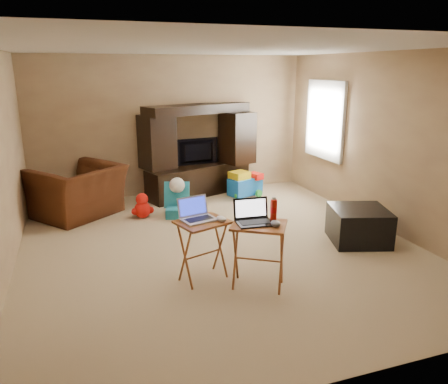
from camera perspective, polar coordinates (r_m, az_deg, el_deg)
name	(u,v)px	position (r m, az deg, el deg)	size (l,w,h in m)	color
floor	(219,246)	(5.82, -0.65, -7.07)	(5.50, 5.50, 0.00)	#CEB78E
ceiling	(218,48)	(5.36, -0.73, 18.32)	(5.50, 5.50, 0.00)	silver
wall_back	(171,126)	(8.08, -6.92, 8.53)	(5.00, 5.00, 0.00)	tan
wall_front	(347,226)	(3.06, 15.82, -4.31)	(5.00, 5.00, 0.00)	tan
wall_right	(385,142)	(6.67, 20.28, 6.10)	(5.50, 5.50, 0.00)	tan
window_pane	(326,120)	(7.89, 13.17, 9.15)	(1.20, 1.20, 0.00)	white
window_frame	(325,120)	(7.88, 13.04, 9.15)	(0.06, 1.14, 1.34)	white
entertainment_center	(199,150)	(7.98, -3.34, 5.44)	(2.02, 0.50, 1.65)	black
television	(198,152)	(8.00, -3.37, 5.23)	(0.84, 0.11, 0.48)	black
recliner	(79,191)	(7.24, -18.45, 0.07)	(1.23, 1.08, 0.80)	#47220F
child_rocker	(179,200)	(6.92, -5.88, -1.04)	(0.40, 0.46, 0.53)	teal
plush_toy	(142,205)	(6.94, -10.63, -1.74)	(0.36, 0.30, 0.40)	red
push_toy	(245,183)	(8.02, 2.77, 1.16)	(0.63, 0.45, 0.47)	blue
ottoman	(359,225)	(6.17, 17.19, -4.16)	(0.72, 0.72, 0.46)	black
tray_table_left	(203,250)	(4.84, -2.76, -7.63)	(0.53, 0.42, 0.69)	#9B5925
tray_table_right	(258,256)	(4.69, 4.50, -8.29)	(0.55, 0.44, 0.72)	#9C5125
laptop_left	(199,210)	(4.70, -3.29, -2.35)	(0.36, 0.29, 0.24)	silver
laptop_right	(255,213)	(4.51, 4.07, -2.72)	(0.37, 0.30, 0.24)	black
mouse_left	(221,219)	(4.70, -0.35, -3.51)	(0.09, 0.14, 0.06)	silver
mouse_right	(276,224)	(4.49, 6.75, -4.11)	(0.09, 0.15, 0.06)	#414146
water_bottle	(274,210)	(4.66, 6.49, -2.29)	(0.07, 0.07, 0.22)	red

